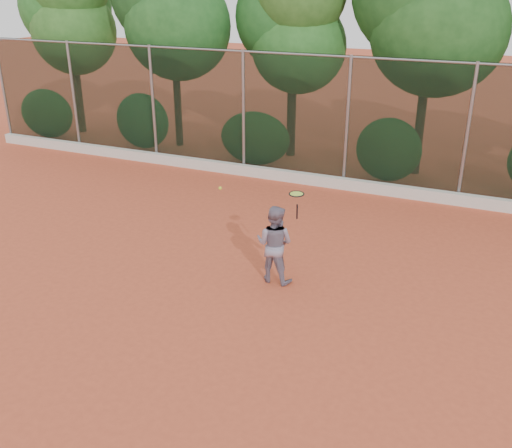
% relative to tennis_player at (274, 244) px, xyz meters
% --- Properties ---
extents(ground, '(80.00, 80.00, 0.00)m').
position_rel_tennis_player_xyz_m(ground, '(-0.23, -1.34, -0.75)').
color(ground, '#CA4F2F').
rests_on(ground, ground).
extents(concrete_curb, '(24.00, 0.20, 0.30)m').
position_rel_tennis_player_xyz_m(concrete_curb, '(-0.23, 5.48, -0.60)').
color(concrete_curb, silver).
rests_on(concrete_curb, ground).
extents(tennis_player, '(0.75, 0.60, 1.50)m').
position_rel_tennis_player_xyz_m(tennis_player, '(0.00, 0.00, 0.00)').
color(tennis_player, gray).
rests_on(tennis_player, ground).
extents(chainlink_fence, '(24.09, 0.09, 3.50)m').
position_rel_tennis_player_xyz_m(chainlink_fence, '(-0.23, 5.66, 1.11)').
color(chainlink_fence, black).
rests_on(chainlink_fence, ground).
extents(foliage_backdrop, '(23.70, 3.63, 7.55)m').
position_rel_tennis_player_xyz_m(foliage_backdrop, '(-0.77, 7.64, 3.65)').
color(foliage_backdrop, '#49321C').
rests_on(foliage_backdrop, ground).
extents(tennis_racket, '(0.29, 0.29, 0.51)m').
position_rel_tennis_player_xyz_m(tennis_racket, '(0.46, -0.17, 1.08)').
color(tennis_racket, black).
rests_on(tennis_racket, ground).
extents(tennis_ball_in_flight, '(0.06, 0.06, 0.06)m').
position_rel_tennis_player_xyz_m(tennis_ball_in_flight, '(-0.97, -0.25, 1.04)').
color(tennis_ball_in_flight, '#CDD931').
rests_on(tennis_ball_in_flight, ground).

